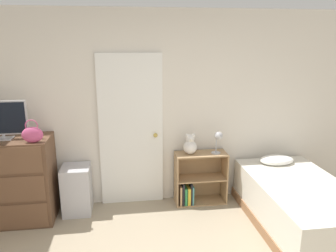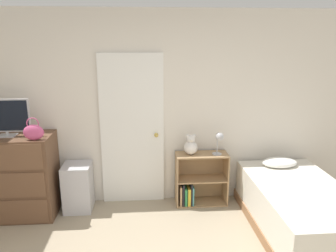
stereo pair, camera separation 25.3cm
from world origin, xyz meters
name	(u,v)px [view 1 (the left image)]	position (x,y,z in m)	size (l,w,h in m)	color
wall_back	(146,110)	(0.00, 2.33, 1.27)	(10.00, 0.06, 2.55)	silver
door_closed	(131,131)	(-0.20, 2.28, 1.01)	(0.83, 0.09, 2.01)	white
dresser	(11,180)	(-1.66, 2.00, 0.52)	(0.99, 0.56, 1.05)	brown
tv	(1,119)	(-1.68, 2.00, 1.28)	(0.57, 0.16, 0.45)	#B7B7BC
handbag	(32,134)	(-1.31, 1.81, 1.14)	(0.23, 0.09, 0.27)	#C64C7F
storage_bin	(77,190)	(-0.91, 2.09, 0.31)	(0.35, 0.38, 0.62)	silver
bookshelf	(196,182)	(0.65, 2.14, 0.29)	(0.69, 0.29, 0.71)	tan
teddy_bear	(190,145)	(0.56, 2.13, 0.82)	(0.18, 0.18, 0.28)	silver
desk_lamp	(218,138)	(0.93, 2.09, 0.92)	(0.14, 0.13, 0.30)	#B2B2B7
bed	(299,205)	(1.73, 1.38, 0.28)	(1.03, 1.83, 0.66)	#996B47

